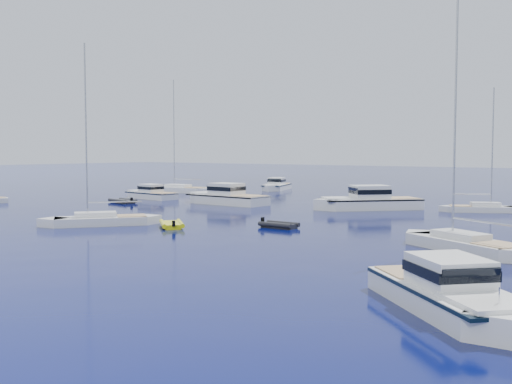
# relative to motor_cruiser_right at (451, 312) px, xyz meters

# --- Properties ---
(ground) EXTENTS (400.00, 400.00, 0.00)m
(ground) POSITION_rel_motor_cruiser_right_xyz_m (-29.35, -1.13, 0.00)
(ground) COLOR navy
(ground) RESTS_ON ground
(motor_cruiser_right) EXTENTS (9.73, 9.18, 2.69)m
(motor_cruiser_right) POSITION_rel_motor_cruiser_right_xyz_m (0.00, 0.00, 0.00)
(motor_cruiser_right) COLOR silver
(motor_cruiser_right) RESTS_ON ground
(motor_cruiser_centre) EXTENTS (11.79, 3.93, 3.07)m
(motor_cruiser_centre) POSITION_rel_motor_cruiser_right_xyz_m (-37.22, 31.18, 0.00)
(motor_cruiser_centre) COLOR white
(motor_cruiser_centre) RESTS_ON ground
(motor_cruiser_far_l) EXTENTS (9.26, 3.71, 2.37)m
(motor_cruiser_far_l) POSITION_rel_motor_cruiser_right_xyz_m (-49.92, 31.50, 0.00)
(motor_cruiser_far_l) COLOR white
(motor_cruiser_far_l) RESTS_ON ground
(motor_cruiser_distant) EXTENTS (10.96, 11.50, 3.20)m
(motor_cruiser_distant) POSITION_rel_motor_cruiser_right_xyz_m (-21.25, 35.18, 0.00)
(motor_cruiser_distant) COLOR white
(motor_cruiser_distant) RESTS_ON ground
(motor_cruiser_horizon) EXTENTS (5.87, 9.80, 2.46)m
(motor_cruiser_horizon) POSITION_rel_motor_cruiser_right_xyz_m (-46.89, 55.18, 0.00)
(motor_cruiser_horizon) COLOR white
(motor_cruiser_horizon) RESTS_ON ground
(sailboat_fore) EXTENTS (8.38, 9.97, 15.30)m
(sailboat_fore) POSITION_rel_motor_cruiser_right_xyz_m (-32.60, 9.71, 0.00)
(sailboat_fore) COLOR silver
(sailboat_fore) RESTS_ON ground
(sailboat_mid_r) EXTENTS (11.11, 7.54, 16.19)m
(sailboat_mid_r) POSITION_rel_motor_cruiser_right_xyz_m (-4.32, 14.72, 0.00)
(sailboat_mid_r) COLOR silver
(sailboat_mid_r) RESTS_ON ground
(sailboat_centre) EXTENTS (8.71, 6.16, 12.78)m
(sailboat_centre) POSITION_rel_motor_cruiser_right_xyz_m (-10.89, 39.58, 0.00)
(sailboat_centre) COLOR silver
(sailboat_centre) RESTS_ON ground
(sailboat_far_l) EXTENTS (11.81, 4.18, 17.00)m
(sailboat_far_l) POSITION_rel_motor_cruiser_right_xyz_m (-54.93, 42.30, 0.00)
(sailboat_far_l) COLOR white
(sailboat_far_l) RESTS_ON ground
(tender_yellow) EXTENTS (4.33, 4.14, 0.95)m
(tender_yellow) POSITION_rel_motor_cruiser_right_xyz_m (-26.96, 12.23, 0.00)
(tender_yellow) COLOR #E3E80D
(tender_yellow) RESTS_ON ground
(tender_grey_near) EXTENTS (3.22, 1.81, 0.95)m
(tender_grey_near) POSITION_rel_motor_cruiser_right_xyz_m (-19.87, 17.07, 0.00)
(tender_grey_near) COLOR black
(tender_grey_near) RESTS_ON ground
(tender_grey_far) EXTENTS (4.33, 2.89, 0.95)m
(tender_grey_far) POSITION_rel_motor_cruiser_right_xyz_m (-47.76, 25.14, 0.00)
(tender_grey_far) COLOR black
(tender_grey_far) RESTS_ON ground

